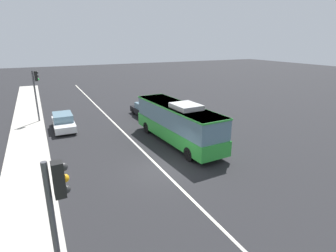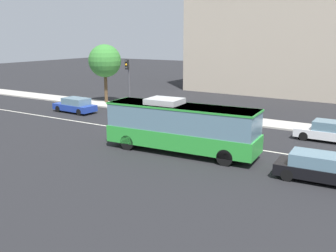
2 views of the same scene
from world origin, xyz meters
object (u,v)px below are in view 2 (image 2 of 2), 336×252
(sedan_black, at_px, (319,168))
(sedan_blue, at_px, (75,105))
(transit_bus, at_px, (181,125))
(sedan_white, at_px, (329,131))
(traffic_light_near_corner, at_px, (128,75))
(street_tree_kerbside_left, at_px, (105,61))

(sedan_black, bearing_deg, sedan_blue, 161.90)
(transit_bus, height_order, sedan_white, transit_bus)
(sedan_black, relative_size, sedan_white, 1.01)
(traffic_light_near_corner, bearing_deg, sedan_white, 83.39)
(transit_bus, bearing_deg, traffic_light_near_corner, 136.61)
(sedan_black, relative_size, sedan_blue, 1.00)
(street_tree_kerbside_left, bearing_deg, traffic_light_near_corner, -23.57)
(sedan_white, bearing_deg, sedan_black, 96.10)
(transit_bus, xyz_separation_m, traffic_light_near_corner, (-11.57, 9.71, 1.75))
(sedan_white, relative_size, street_tree_kerbside_left, 0.69)
(sedan_white, bearing_deg, street_tree_kerbside_left, -8.45)
(sedan_black, distance_m, sedan_white, 8.58)
(sedan_blue, height_order, street_tree_kerbside_left, street_tree_kerbside_left)
(sedan_blue, bearing_deg, sedan_white, -172.63)
(transit_bus, bearing_deg, sedan_blue, 155.04)
(transit_bus, height_order, sedan_black, transit_bus)
(sedan_black, height_order, street_tree_kerbside_left, street_tree_kerbside_left)
(sedan_blue, bearing_deg, sedan_black, 167.27)
(traffic_light_near_corner, relative_size, street_tree_kerbside_left, 0.80)
(transit_bus, xyz_separation_m, sedan_blue, (-15.46, 6.12, -1.09))
(transit_bus, xyz_separation_m, sedan_white, (7.75, 7.95, -1.09))
(transit_bus, bearing_deg, sedan_black, -7.26)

